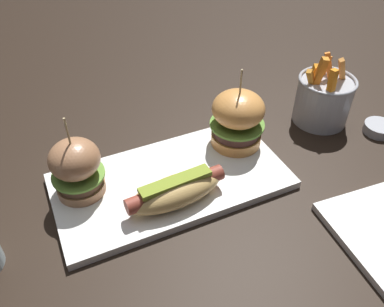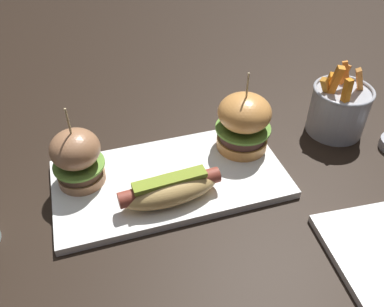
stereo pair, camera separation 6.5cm
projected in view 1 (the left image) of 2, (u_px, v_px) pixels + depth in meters
ground_plane at (171, 184)px, 0.67m from camera, size 3.00×3.00×0.00m
platter_main at (171, 181)px, 0.67m from camera, size 0.39×0.20×0.01m
hot_dog at (176, 190)px, 0.61m from camera, size 0.16×0.07×0.05m
slider_left at (77, 168)px, 0.61m from camera, size 0.08×0.08×0.14m
slider_right at (238, 118)px, 0.70m from camera, size 0.10×0.10×0.15m
fries_bucket at (323, 99)px, 0.78m from camera, size 0.11×0.11×0.14m
sauce_ramekin at (379, 128)px, 0.77m from camera, size 0.06×0.06×0.02m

